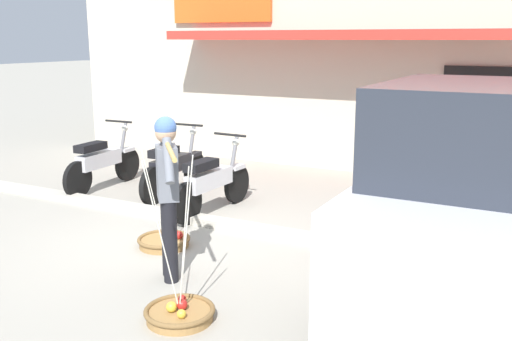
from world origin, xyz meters
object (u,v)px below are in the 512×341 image
(fruit_vendor, at_px, (168,187))
(motorcycle_nearest_shop, at_px, (102,162))
(fruit_basket_left_side, at_px, (180,312))
(fruit_basket_right_side, at_px, (164,240))
(motorcycle_second_in_row, at_px, (173,168))
(motorcycle_third_in_row, at_px, (212,183))
(parked_truck, at_px, (500,196))

(fruit_vendor, bearing_deg, motorcycle_nearest_shop, 142.09)
(fruit_basket_left_side, bearing_deg, fruit_vendor, 130.76)
(fruit_basket_right_side, distance_m, motorcycle_second_in_row, 2.34)
(fruit_basket_left_side, height_order, fruit_basket_right_side, same)
(fruit_basket_left_side, distance_m, motorcycle_nearest_shop, 4.93)
(motorcycle_nearest_shop, xyz_separation_m, motorcycle_second_in_row, (1.27, 0.22, 0.00))
(fruit_basket_left_side, relative_size, motorcycle_nearest_shop, 0.80)
(motorcycle_third_in_row, bearing_deg, fruit_vendor, -69.02)
(motorcycle_nearest_shop, relative_size, parked_truck, 0.38)
(fruit_basket_left_side, xyz_separation_m, motorcycle_second_in_row, (-2.49, 3.39, 0.38))
(motorcycle_second_in_row, height_order, parked_truck, parked_truck)
(fruit_basket_left_side, relative_size, parked_truck, 0.31)
(fruit_vendor, distance_m, parked_truck, 3.17)
(motorcycle_third_in_row, bearing_deg, fruit_basket_right_side, -81.85)
(fruit_basket_right_side, relative_size, motorcycle_nearest_shop, 0.80)
(motorcycle_third_in_row, bearing_deg, fruit_basket_left_side, -63.24)
(fruit_basket_left_side, height_order, parked_truck, parked_truck)
(fruit_basket_left_side, bearing_deg, motorcycle_second_in_row, 126.32)
(motorcycle_third_in_row, height_order, parked_truck, parked_truck)
(fruit_basket_left_side, height_order, motorcycle_nearest_shop, fruit_basket_left_side)
(fruit_basket_right_side, bearing_deg, parked_truck, 3.92)
(fruit_vendor, bearing_deg, motorcycle_second_in_row, 125.03)
(fruit_basket_left_side, relative_size, motorcycle_third_in_row, 0.80)
(motorcycle_nearest_shop, relative_size, motorcycle_third_in_row, 1.00)
(fruit_vendor, height_order, motorcycle_third_in_row, fruit_vendor)
(fruit_vendor, bearing_deg, fruit_basket_right_side, 130.33)
(fruit_basket_right_side, distance_m, motorcycle_third_in_row, 1.47)
(fruit_basket_left_side, bearing_deg, motorcycle_third_in_row, 116.76)
(motorcycle_nearest_shop, bearing_deg, fruit_basket_right_side, -34.28)
(fruit_basket_right_side, xyz_separation_m, motorcycle_nearest_shop, (-2.53, 1.72, 0.38))
(fruit_vendor, relative_size, motorcycle_second_in_row, 0.93)
(fruit_vendor, relative_size, fruit_basket_right_side, 1.17)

